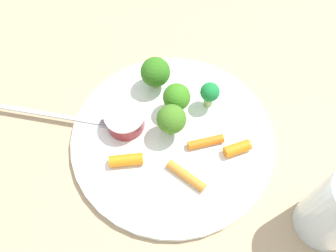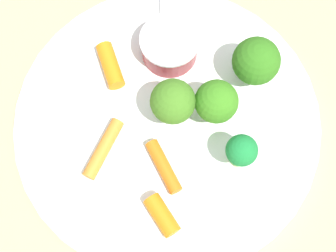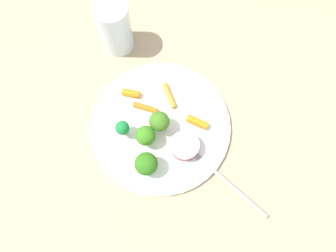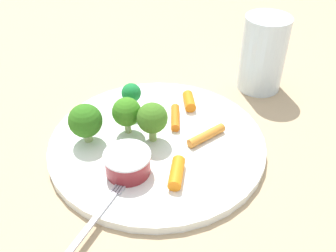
% 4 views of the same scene
% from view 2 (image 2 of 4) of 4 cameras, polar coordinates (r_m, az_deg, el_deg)
% --- Properties ---
extents(ground_plane, '(2.40, 2.40, 0.00)m').
position_cam_2_polar(ground_plane, '(0.47, -0.09, 0.36)').
color(ground_plane, tan).
extents(plate, '(0.29, 0.29, 0.01)m').
position_cam_2_polar(plate, '(0.47, -0.10, 0.61)').
color(plate, white).
rests_on(plate, ground_plane).
extents(sauce_cup, '(0.06, 0.06, 0.03)m').
position_cam_2_polar(sauce_cup, '(0.48, 0.18, 9.38)').
color(sauce_cup, maroon).
rests_on(sauce_cup, plate).
extents(broccoli_floret_0, '(0.04, 0.04, 0.06)m').
position_cam_2_polar(broccoli_floret_0, '(0.43, 0.39, 3.19)').
color(broccoli_floret_0, '#83B159').
rests_on(broccoli_floret_0, plate).
extents(broccoli_floret_1, '(0.05, 0.05, 0.06)m').
position_cam_2_polar(broccoli_floret_1, '(0.46, 10.38, 7.45)').
color(broccoli_floret_1, '#91B068').
rests_on(broccoli_floret_1, plate).
extents(broccoli_floret_2, '(0.04, 0.04, 0.05)m').
position_cam_2_polar(broccoli_floret_2, '(0.43, 5.72, 2.86)').
color(broccoli_floret_2, '#94B874').
rests_on(broccoli_floret_2, plate).
extents(broccoli_floret_3, '(0.03, 0.03, 0.05)m').
position_cam_2_polar(broccoli_floret_3, '(0.43, 8.63, -2.97)').
color(broccoli_floret_3, '#8DB264').
rests_on(broccoli_floret_3, plate).
extents(carrot_stick_0, '(0.05, 0.06, 0.01)m').
position_cam_2_polar(carrot_stick_0, '(0.45, -7.58, -2.77)').
color(carrot_stick_0, orange).
rests_on(carrot_stick_0, plate).
extents(carrot_stick_1, '(0.05, 0.02, 0.02)m').
position_cam_2_polar(carrot_stick_1, '(0.48, -6.80, 7.09)').
color(carrot_stick_1, orange).
rests_on(carrot_stick_1, plate).
extents(carrot_stick_2, '(0.04, 0.02, 0.02)m').
position_cam_2_polar(carrot_stick_2, '(0.43, -0.72, -10.49)').
color(carrot_stick_2, orange).
rests_on(carrot_stick_2, plate).
extents(carrot_stick_3, '(0.05, 0.01, 0.01)m').
position_cam_2_polar(carrot_stick_3, '(0.44, -0.52, -4.81)').
color(carrot_stick_3, orange).
rests_on(carrot_stick_3, plate).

